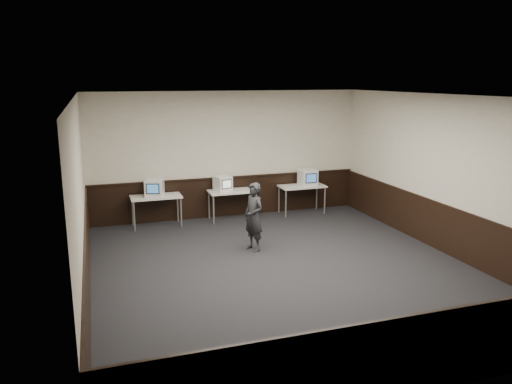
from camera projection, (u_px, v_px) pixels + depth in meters
floor at (284, 270)px, 9.35m from camera, size 8.00×8.00×0.00m
ceiling at (287, 96)px, 8.63m from camera, size 8.00×8.00×0.00m
back_wall at (228, 155)px, 12.69m from camera, size 7.00×0.00×7.00m
front_wall at (423, 263)px, 5.29m from camera, size 7.00×0.00×7.00m
left_wall at (80, 201)px, 7.93m from camera, size 0.00×8.00×8.00m
right_wall at (447, 175)px, 10.06m from camera, size 0.00×8.00×8.00m
wainscot_back at (229, 197)px, 12.92m from camera, size 6.98×0.04×1.00m
wainscot_front at (415, 355)px, 5.55m from camera, size 6.98×0.04×1.00m
wainscot_left at (87, 266)px, 8.18m from camera, size 0.04×7.98×1.00m
wainscot_right at (441, 227)px, 10.30m from camera, size 0.04×7.98×1.00m
wainscot_rail at (228, 177)px, 12.79m from camera, size 6.98×0.06×0.04m
desk_left at (156, 199)px, 11.95m from camera, size 1.20×0.60×0.75m
desk_center at (232, 193)px, 12.53m from camera, size 1.20×0.60×0.75m
desk_right at (302, 188)px, 13.11m from camera, size 1.20×0.60×0.75m
emac_left at (154, 188)px, 11.87m from camera, size 0.52×0.54×0.41m
emac_center at (223, 183)px, 12.44m from camera, size 0.47×0.48×0.37m
emac_right at (308, 177)px, 13.07m from camera, size 0.42×0.46×0.42m
person at (254, 217)px, 10.27m from camera, size 0.50×0.61×1.43m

